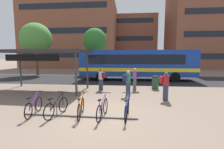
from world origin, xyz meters
name	(u,v)px	position (x,y,z in m)	size (l,w,h in m)	color
ground	(100,115)	(0.00, 0.00, 0.00)	(200.00, 200.00, 0.00)	#7A6656
bus_lane_asphalt	(117,80)	(0.00, 10.85, 0.00)	(80.00, 7.20, 0.01)	#232326
city_bus	(137,64)	(2.23, 10.86, 1.78)	(12.04, 2.63, 3.20)	#14389E
bike_rack	(79,115)	(-0.87, -0.31, 0.09)	(5.00, 0.17, 0.70)	#47474C
parked_bicycle_purple_0	(34,107)	(-2.93, -0.26, 0.38)	(0.52, 1.72, 0.99)	black
parked_bicycle_black_1	(57,107)	(-1.89, -0.25, 0.38)	(0.54, 1.70, 0.99)	black
parked_bicycle_orange_2	(81,108)	(-0.81, -0.22, 0.38)	(0.52, 1.71, 0.99)	black
parked_bicycle_purple_3	(102,109)	(0.14, -0.28, 0.38)	(0.52, 1.72, 0.99)	black
parked_bicycle_blue_4	(127,109)	(1.17, -0.23, 0.38)	(0.52, 1.72, 0.99)	black
transit_shelter	(43,52)	(-5.08, 4.79, 2.86)	(6.84, 3.67, 3.04)	#38383D
commuter_navy_pack_0	(135,77)	(1.77, 5.53, 0.98)	(0.53, 0.35, 1.70)	#565660
commuter_red_pack_1	(165,84)	(3.39, 2.78, 0.98)	(0.61, 0.53, 1.69)	#2D3851
commuter_navy_pack_2	(128,81)	(1.19, 3.65, 0.97)	(0.57, 0.42, 1.68)	#2D3851
commuter_maroon_pack_3	(101,78)	(-0.80, 5.23, 0.95)	(0.60, 0.49, 1.64)	#2D3851
trash_bin	(155,82)	(3.37, 6.10, 0.52)	(0.55, 0.55, 1.03)	#284C2D
street_tree_0	(95,41)	(-3.52, 16.51, 4.72)	(3.33, 3.33, 6.54)	brown
street_tree_1	(36,39)	(-11.08, 14.26, 4.90)	(4.10, 4.10, 6.95)	brown
building_left_wing	(73,37)	(-11.64, 30.93, 7.07)	(20.01, 12.23, 14.14)	brown
building_right_wing	(222,19)	(21.23, 31.21, 10.44)	(21.64, 10.94, 20.88)	brown
building_centre_block	(120,42)	(-1.17, 40.67, 6.41)	(19.09, 13.33, 12.81)	brown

